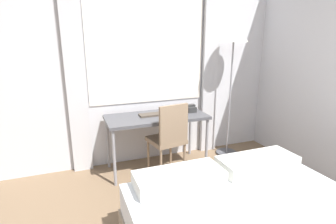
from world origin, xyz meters
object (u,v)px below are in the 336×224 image
standing_lamp (233,47)px  desk (157,120)px  telephone (190,108)px  desk_chair (169,136)px  book (150,115)px

standing_lamp → desk: bearing=-177.2°
standing_lamp → telephone: bearing=-178.5°
desk → telephone: bearing=4.3°
desk → telephone: size_ratio=6.87×
desk_chair → telephone: size_ratio=5.08×
desk → desk_chair: desk_chair is taller
desk → book: (-0.08, 0.03, 0.07)m
desk_chair → book: (-0.15, 0.29, 0.21)m
desk → telephone: telephone is taller
standing_lamp → telephone: size_ratio=9.88×
telephone → book: bearing=-178.9°
desk → book: bearing=161.3°
telephone → desk: bearing=-175.7°
desk → standing_lamp: standing_lamp is taller
standing_lamp → book: size_ratio=6.60×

